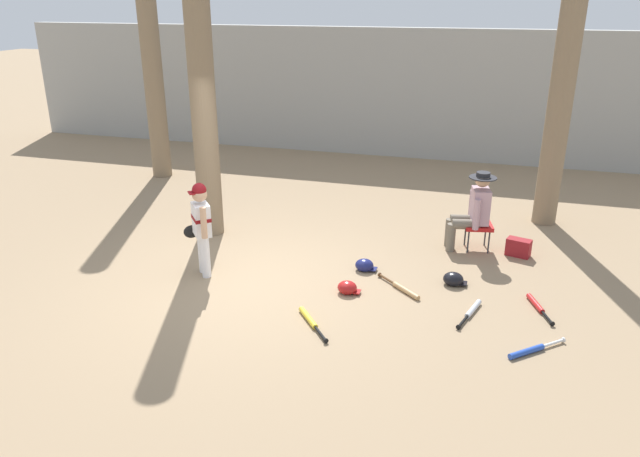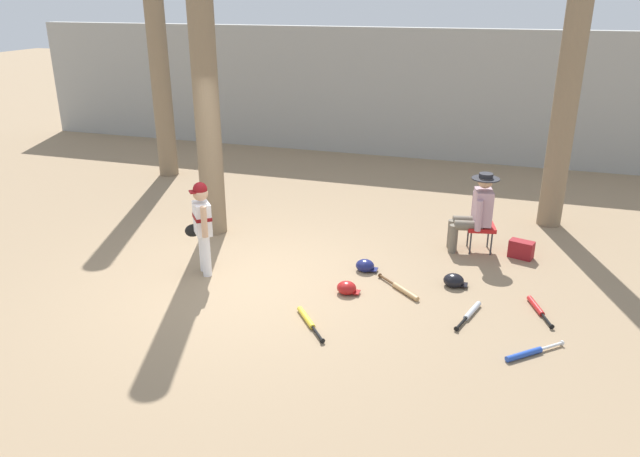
% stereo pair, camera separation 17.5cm
% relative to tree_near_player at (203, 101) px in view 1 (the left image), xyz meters
% --- Properties ---
extents(ground_plane, '(60.00, 60.00, 0.00)m').
position_rel_tree_near_player_xyz_m(ground_plane, '(1.34, -1.52, -2.11)').
color(ground_plane, '#937A5B').
extents(concrete_back_wall, '(18.00, 0.36, 2.91)m').
position_rel_tree_near_player_xyz_m(concrete_back_wall, '(1.34, 5.85, -0.66)').
color(concrete_back_wall, '#9E9E99').
rests_on(concrete_back_wall, ground).
extents(tree_near_player, '(0.60, 0.60, 4.83)m').
position_rel_tree_near_player_xyz_m(tree_near_player, '(0.00, 0.00, 0.00)').
color(tree_near_player, '#7F6B51').
rests_on(tree_near_player, ground).
extents(tree_behind_spectator, '(0.57, 0.57, 5.68)m').
position_rel_tree_near_player_xyz_m(tree_behind_spectator, '(5.17, 2.01, 0.44)').
color(tree_behind_spectator, '#7F6B51').
rests_on(tree_behind_spectator, ground).
extents(young_ballplayer, '(0.54, 0.49, 1.31)m').
position_rel_tree_near_player_xyz_m(young_ballplayer, '(0.59, -1.45, -1.37)').
color(young_ballplayer, white).
rests_on(young_ballplayer, ground).
extents(folding_stool, '(0.47, 0.47, 0.41)m').
position_rel_tree_near_player_xyz_m(folding_stool, '(4.13, 0.50, -1.75)').
color(folding_stool, red).
rests_on(folding_stool, ground).
extents(seated_spectator, '(0.68, 0.54, 1.20)m').
position_rel_tree_near_player_xyz_m(seated_spectator, '(4.04, 0.48, -1.47)').
color(seated_spectator, '#6B6051').
rests_on(seated_spectator, ground).
extents(handbag_beside_stool, '(0.38, 0.27, 0.26)m').
position_rel_tree_near_player_xyz_m(handbag_beside_stool, '(4.74, 0.41, -1.98)').
color(handbag_beside_stool, maroon).
rests_on(handbag_beside_stool, ground).
extents(tree_far_left, '(0.57, 0.57, 5.32)m').
position_rel_tree_near_player_xyz_m(tree_far_left, '(-2.46, 2.70, 0.26)').
color(tree_far_left, '#7F6B51').
rests_on(tree_far_left, ground).
extents(bat_blue_youth, '(0.61, 0.57, 0.07)m').
position_rel_tree_near_player_xyz_m(bat_blue_youth, '(4.84, -2.25, -2.08)').
color(bat_blue_youth, '#2347AD').
rests_on(bat_blue_youth, ground).
extents(bat_wood_tan, '(0.65, 0.59, 0.07)m').
position_rel_tree_near_player_xyz_m(bat_wood_tan, '(3.30, -1.20, -2.08)').
color(bat_wood_tan, tan).
rests_on(bat_wood_tan, ground).
extents(bat_red_barrel, '(0.31, 0.69, 0.07)m').
position_rel_tree_near_player_xyz_m(bat_red_barrel, '(4.95, -1.18, -2.08)').
color(bat_red_barrel, red).
rests_on(bat_red_barrel, ground).
extents(bat_aluminum_silver, '(0.26, 0.73, 0.07)m').
position_rel_tree_near_player_xyz_m(bat_aluminum_silver, '(4.18, -1.55, -2.08)').
color(bat_aluminum_silver, '#B7BCC6').
rests_on(bat_aluminum_silver, ground).
extents(bat_yellow_trainer, '(0.54, 0.66, 0.07)m').
position_rel_tree_near_player_xyz_m(bat_yellow_trainer, '(2.38, -2.31, -2.08)').
color(bat_yellow_trainer, yellow).
rests_on(bat_yellow_trainer, ground).
extents(batting_helmet_black, '(0.32, 0.24, 0.18)m').
position_rel_tree_near_player_xyz_m(batting_helmet_black, '(3.91, -0.82, -2.03)').
color(batting_helmet_black, black).
rests_on(batting_helmet_black, ground).
extents(batting_helmet_red, '(0.30, 0.23, 0.17)m').
position_rel_tree_near_player_xyz_m(batting_helmet_red, '(2.62, -1.45, -2.04)').
color(batting_helmet_red, '#A81919').
rests_on(batting_helmet_red, ground).
extents(batting_helmet_navy, '(0.30, 0.23, 0.18)m').
position_rel_tree_near_player_xyz_m(batting_helmet_navy, '(2.68, -0.72, -2.04)').
color(batting_helmet_navy, navy).
rests_on(batting_helmet_navy, ground).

